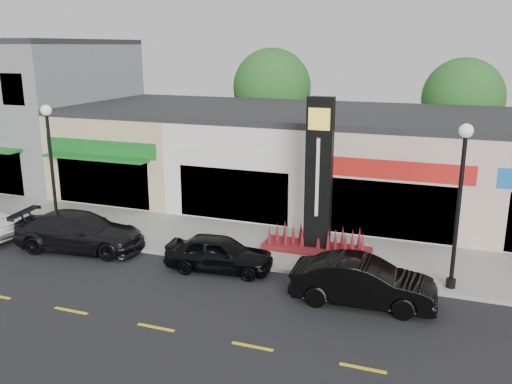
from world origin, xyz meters
TOP-DOWN VIEW (x-y plane):
  - ground at (0.00, 0.00)m, footprint 120.00×120.00m
  - sidewalk at (0.00, 4.35)m, footprint 52.00×4.30m
  - curb at (0.00, 2.10)m, footprint 52.00×0.20m
  - building_grey_2story at (-18.00, 11.48)m, footprint 12.00×10.95m
  - shop_beige at (-8.50, 11.46)m, footprint 7.00×10.85m
  - shop_cream at (-1.50, 11.47)m, footprint 7.00×10.01m
  - shop_pink_w at (5.50, 11.47)m, footprint 7.00×10.01m
  - tree_rear_west at (-4.00, 19.50)m, footprint 5.20×5.20m
  - tree_rear_mid at (8.00, 19.50)m, footprint 4.80×4.80m
  - lamp_west_near at (-8.00, 2.50)m, footprint 0.44×0.44m
  - lamp_east_near at (8.00, 2.50)m, footprint 0.44×0.44m
  - pylon_sign at (3.00, 4.20)m, footprint 4.20×1.30m
  - car_dark_sedan at (-6.03, 1.47)m, footprint 2.80×5.46m
  - car_black_sedan at (0.05, 1.47)m, footprint 1.99×4.06m
  - car_black_conv at (5.38, 0.60)m, footprint 1.75×4.57m

SIDE VIEW (x-z plane):
  - ground at x=0.00m, z-range 0.00..0.00m
  - sidewalk at x=0.00m, z-range 0.00..0.15m
  - curb at x=0.00m, z-range 0.00..0.15m
  - car_black_sedan at x=0.05m, z-range 0.00..1.33m
  - car_black_conv at x=5.38m, z-range 0.00..1.49m
  - car_dark_sedan at x=-6.03m, z-range 0.00..1.52m
  - pylon_sign at x=3.00m, z-range -0.73..5.27m
  - shop_cream at x=-1.50m, z-range 0.00..4.80m
  - shop_pink_w at x=5.50m, z-range 0.00..4.80m
  - shop_beige at x=-8.50m, z-range 0.00..4.80m
  - lamp_west_near at x=-8.00m, z-range 0.74..6.21m
  - lamp_east_near at x=8.00m, z-range 0.74..6.21m
  - building_grey_2story at x=-18.00m, z-range -0.01..8.29m
  - tree_rear_mid at x=8.00m, z-range 1.24..8.53m
  - tree_rear_west at x=-4.00m, z-range 1.30..9.13m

